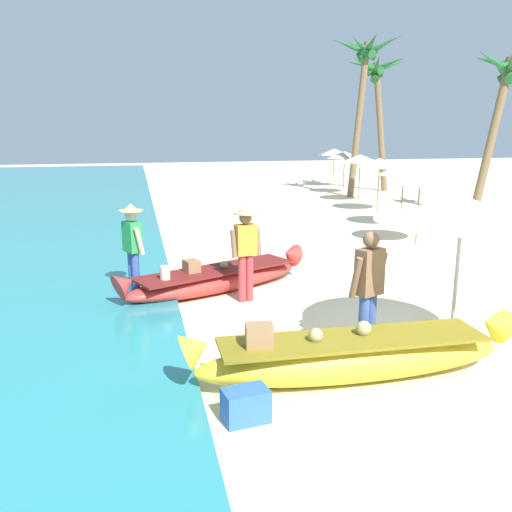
% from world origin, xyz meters
% --- Properties ---
extents(ground_plane, '(80.00, 80.00, 0.00)m').
position_xyz_m(ground_plane, '(0.00, 0.00, 0.00)').
color(ground_plane, beige).
extents(boat_yellow_foreground, '(4.22, 0.78, 0.84)m').
position_xyz_m(boat_yellow_foreground, '(-1.30, -1.11, 0.31)').
color(boat_yellow_foreground, yellow).
rests_on(boat_yellow_foreground, ground).
extents(boat_red_midground, '(3.87, 2.24, 0.74)m').
position_xyz_m(boat_red_midground, '(-2.40, 2.88, 0.26)').
color(boat_red_midground, red).
rests_on(boat_red_midground, ground).
extents(person_vendor_hatted, '(0.58, 0.44, 1.72)m').
position_xyz_m(person_vendor_hatted, '(-1.95, 2.22, 0.99)').
color(person_vendor_hatted, '#B2383D').
rests_on(person_vendor_hatted, ground).
extents(person_tourist_customer, '(0.59, 0.40, 1.72)m').
position_xyz_m(person_tourist_customer, '(-0.81, -0.45, 0.97)').
color(person_tourist_customer, '#3D5BA8').
rests_on(person_tourist_customer, ground).
extents(person_vendor_assistant, '(0.45, 0.58, 1.72)m').
position_xyz_m(person_vendor_assistant, '(-3.89, 2.94, 0.99)').
color(person_vendor_assistant, '#3D5BA8').
rests_on(person_vendor_assistant, ground).
extents(patio_umbrella_large, '(2.24, 2.24, 2.17)m').
position_xyz_m(patio_umbrella_large, '(0.33, -0.67, 2.00)').
color(patio_umbrella_large, '#B7B7BC').
rests_on(patio_umbrella_large, ground).
extents(parasol_row_0, '(1.60, 1.60, 1.91)m').
position_xyz_m(parasol_row_0, '(3.40, 5.99, 1.75)').
color(parasol_row_0, '#8E6B47').
rests_on(parasol_row_0, ground).
extents(parasol_row_1, '(1.60, 1.60, 1.91)m').
position_xyz_m(parasol_row_1, '(4.20, 8.45, 1.75)').
color(parasol_row_1, '#8E6B47').
rests_on(parasol_row_1, ground).
extents(parasol_row_2, '(1.60, 1.60, 1.91)m').
position_xyz_m(parasol_row_2, '(4.83, 11.54, 1.75)').
color(parasol_row_2, '#8E6B47').
rests_on(parasol_row_2, ground).
extents(parasol_row_3, '(1.60, 1.60, 1.91)m').
position_xyz_m(parasol_row_3, '(5.20, 14.18, 1.75)').
color(parasol_row_3, '#8E6B47').
rests_on(parasol_row_3, ground).
extents(parasol_row_4, '(1.60, 1.60, 1.91)m').
position_xyz_m(parasol_row_4, '(5.57, 16.84, 1.75)').
color(parasol_row_4, '#8E6B47').
rests_on(parasol_row_4, ground).
extents(parasol_row_5, '(1.60, 1.60, 1.91)m').
position_xyz_m(parasol_row_5, '(6.12, 19.68, 1.75)').
color(parasol_row_5, '#8E6B47').
rests_on(parasol_row_5, ground).
extents(palm_tree_tall_inland, '(2.59, 2.56, 5.55)m').
position_xyz_m(palm_tree_tall_inland, '(8.26, 9.65, 4.42)').
color(palm_tree_tall_inland, brown).
rests_on(palm_tree_tall_inland, ground).
extents(palm_tree_leaning_seaward, '(2.86, 2.90, 6.17)m').
position_xyz_m(palm_tree_leaning_seaward, '(7.21, 17.39, 5.06)').
color(palm_tree_leaning_seaward, brown).
rests_on(palm_tree_leaning_seaward, ground).
extents(palm_tree_mid_cluster, '(2.70, 3.05, 6.76)m').
position_xyz_m(palm_tree_mid_cluster, '(5.86, 15.63, 5.50)').
color(palm_tree_mid_cluster, brown).
rests_on(palm_tree_mid_cluster, ground).
extents(cooler_box, '(0.52, 0.39, 0.36)m').
position_xyz_m(cooler_box, '(-2.75, -1.78, 0.18)').
color(cooler_box, blue).
rests_on(cooler_box, ground).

